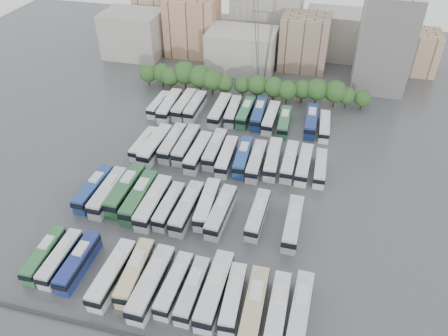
% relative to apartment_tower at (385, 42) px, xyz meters
% --- Properties ---
extents(ground, '(220.00, 220.00, 0.00)m').
position_rel_apartment_tower_xyz_m(ground, '(-34.00, -58.00, -13.00)').
color(ground, '#424447').
rests_on(ground, ground).
extents(tree_line, '(63.91, 7.64, 8.18)m').
position_rel_apartment_tower_xyz_m(tree_line, '(-35.57, -15.87, -8.75)').
color(tree_line, black).
rests_on(tree_line, ground).
extents(city_buildings, '(102.00, 35.00, 20.00)m').
position_rel_apartment_tower_xyz_m(city_buildings, '(-41.46, 13.86, -5.13)').
color(city_buildings, '#9E998E').
rests_on(city_buildings, ground).
extents(apartment_tower, '(14.00, 14.00, 26.00)m').
position_rel_apartment_tower_xyz_m(apartment_tower, '(0.00, 0.00, 0.00)').
color(apartment_tower, silver).
rests_on(apartment_tower, ground).
extents(electricity_pylon, '(9.00, 6.91, 33.83)m').
position_rel_apartment_tower_xyz_m(electricity_pylon, '(-32.00, -8.00, 5.66)').
color(electricity_pylon, slate).
rests_on(electricity_pylon, ground).
extents(bus_r0_s0, '(2.87, 11.16, 3.47)m').
position_rel_apartment_tower_xyz_m(bus_r0_s0, '(-55.32, -81.56, -11.30)').
color(bus_r0_s0, '#2F6F3C').
rests_on(bus_r0_s0, ground).
extents(bus_r0_s1, '(2.49, 11.23, 3.52)m').
position_rel_apartment_tower_xyz_m(bus_r0_s1, '(-52.24, -81.60, -11.27)').
color(bus_r0_s1, silver).
rests_on(bus_r0_s1, ground).
extents(bus_r0_s2, '(2.58, 11.66, 3.65)m').
position_rel_apartment_tower_xyz_m(bus_r0_s2, '(-48.95, -81.62, -11.21)').
color(bus_r0_s2, navy).
rests_on(bus_r0_s2, ground).
extents(bus_r0_s4, '(3.06, 12.77, 3.99)m').
position_rel_apartment_tower_xyz_m(bus_r0_s4, '(-42.33, -82.69, -11.04)').
color(bus_r0_s4, silver).
rests_on(bus_r0_s4, ground).
extents(bus_r0_s5, '(3.29, 12.36, 3.84)m').
position_rel_apartment_tower_xyz_m(bus_r0_s5, '(-38.95, -81.38, -11.11)').
color(bus_r0_s5, beige).
rests_on(bus_r0_s5, ground).
extents(bus_r0_s6, '(3.24, 13.54, 4.23)m').
position_rel_apartment_tower_xyz_m(bus_r0_s6, '(-35.53, -82.88, -10.92)').
color(bus_r0_s6, silver).
rests_on(bus_r0_s6, ground).
extents(bus_r0_s7, '(2.91, 11.58, 3.61)m').
position_rel_apartment_tower_xyz_m(bus_r0_s7, '(-32.13, -82.08, -11.23)').
color(bus_r0_s7, silver).
rests_on(bus_r0_s7, ground).
extents(bus_r0_s8, '(2.66, 11.52, 3.61)m').
position_rel_apartment_tower_xyz_m(bus_r0_s8, '(-29.02, -82.32, -11.23)').
color(bus_r0_s8, silver).
rests_on(bus_r0_s8, ground).
extents(bus_r0_s9, '(3.10, 13.55, 4.24)m').
position_rel_apartment_tower_xyz_m(bus_r0_s9, '(-25.69, -81.72, -10.92)').
color(bus_r0_s9, silver).
rests_on(bus_r0_s9, ground).
extents(bus_r0_s10, '(3.08, 11.65, 3.62)m').
position_rel_apartment_tower_xyz_m(bus_r0_s10, '(-22.67, -82.16, -11.22)').
color(bus_r0_s10, silver).
rests_on(bus_r0_s10, ground).
extents(bus_r0_s11, '(3.16, 12.99, 4.05)m').
position_rel_apartment_tower_xyz_m(bus_r0_s11, '(-19.25, -83.03, -11.01)').
color(bus_r0_s11, '#C2B285').
rests_on(bus_r0_s11, ground).
extents(bus_r0_s12, '(2.73, 12.06, 3.78)m').
position_rel_apartment_tower_xyz_m(bus_r0_s12, '(-15.81, -82.55, -11.15)').
color(bus_r0_s12, silver).
rests_on(bus_r0_s12, ground).
extents(bus_r0_s13, '(3.03, 12.32, 3.84)m').
position_rel_apartment_tower_xyz_m(bus_r0_s13, '(-12.59, -81.75, -11.11)').
color(bus_r0_s13, silver).
rests_on(bus_r0_s13, ground).
extents(bus_r1_s0, '(3.08, 12.30, 3.83)m').
position_rel_apartment_tower_xyz_m(bus_r1_s0, '(-55.39, -64.08, -11.12)').
color(bus_r1_s0, navy).
rests_on(bus_r1_s0, ground).
extents(bus_r1_s1, '(2.80, 12.80, 4.01)m').
position_rel_apartment_tower_xyz_m(bus_r1_s1, '(-52.01, -64.41, -11.03)').
color(bus_r1_s1, silver).
rests_on(bus_r1_s1, ground).
extents(bus_r1_s2, '(3.24, 13.54, 4.23)m').
position_rel_apartment_tower_xyz_m(bus_r1_s2, '(-49.01, -62.94, -10.92)').
color(bus_r1_s2, '#2A6438').
rests_on(bus_r1_s2, ground).
extents(bus_r1_s3, '(2.98, 13.27, 4.16)m').
position_rel_apartment_tower_xyz_m(bus_r1_s3, '(-45.49, -64.29, -10.96)').
color(bus_r1_s3, '#2A6438').
rests_on(bus_r1_s3, ground).
extents(bus_r1_s4, '(3.01, 13.27, 4.15)m').
position_rel_apartment_tower_xyz_m(bus_r1_s4, '(-42.28, -65.14, -10.96)').
color(bus_r1_s4, silver).
rests_on(bus_r1_s4, ground).
extents(bus_r1_s5, '(2.81, 11.52, 3.59)m').
position_rel_apartment_tower_xyz_m(bus_r1_s5, '(-39.15, -65.05, -11.24)').
color(bus_r1_s5, silver).
rests_on(bus_r1_s5, ground).
extents(bus_r1_s6, '(3.15, 12.81, 3.99)m').
position_rel_apartment_tower_xyz_m(bus_r1_s6, '(-35.68, -64.89, -11.04)').
color(bus_r1_s6, silver).
rests_on(bus_r1_s6, ground).
extents(bus_r1_s7, '(3.21, 12.37, 3.85)m').
position_rel_apartment_tower_xyz_m(bus_r1_s7, '(-32.31, -62.89, -11.11)').
color(bus_r1_s7, white).
rests_on(bus_r1_s7, ground).
extents(bus_r1_s8, '(3.36, 12.68, 3.94)m').
position_rel_apartment_tower_xyz_m(bus_r1_s8, '(-29.22, -64.31, -11.06)').
color(bus_r1_s8, silver).
rests_on(bus_r1_s8, ground).
extents(bus_r1_s10, '(2.90, 11.80, 3.68)m').
position_rel_apartment_tower_xyz_m(bus_r1_s10, '(-22.46, -63.25, -11.19)').
color(bus_r1_s10, silver).
rests_on(bus_r1_s10, ground).
extents(bus_r1_s12, '(2.70, 12.36, 3.88)m').
position_rel_apartment_tower_xyz_m(bus_r1_s12, '(-15.88, -64.04, -11.10)').
color(bus_r1_s12, silver).
rests_on(bus_r1_s12, ground).
extents(bus_r2_s1, '(2.93, 11.14, 3.46)m').
position_rel_apartment_tower_xyz_m(bus_r2_s1, '(-52.04, -46.52, -11.30)').
color(bus_r2_s1, white).
rests_on(bus_r2_s1, ground).
extents(bus_r2_s2, '(3.61, 13.53, 4.21)m').
position_rel_apartment_tower_xyz_m(bus_r2_s2, '(-49.05, -46.88, -10.94)').
color(bus_r2_s2, silver).
rests_on(bus_r2_s2, ground).
extents(bus_r2_s3, '(2.80, 12.60, 3.95)m').
position_rel_apartment_tower_xyz_m(bus_r2_s3, '(-45.70, -44.86, -11.06)').
color(bus_r2_s3, silver).
rests_on(bus_r2_s3, ground).
extents(bus_r2_s4, '(2.91, 12.90, 4.04)m').
position_rel_apartment_tower_xyz_m(bus_r2_s4, '(-42.42, -44.82, -11.02)').
color(bus_r2_s4, silver).
rests_on(bus_r2_s4, ground).
extents(bus_r2_s5, '(3.20, 12.86, 4.01)m').
position_rel_apartment_tower_xyz_m(bus_r2_s5, '(-38.87, -47.04, -11.03)').
color(bus_r2_s5, silver).
rests_on(bus_r2_s5, ground).
extents(bus_r2_s6, '(2.75, 12.56, 3.94)m').
position_rel_apartment_tower_xyz_m(bus_r2_s6, '(-35.72, -44.80, -11.07)').
color(bus_r2_s6, silver).
rests_on(bus_r2_s6, ground).
extents(bus_r2_s7, '(2.96, 12.32, 3.85)m').
position_rel_apartment_tower_xyz_m(bus_r2_s7, '(-32.47, -46.91, -11.11)').
color(bus_r2_s7, white).
rests_on(bus_r2_s7, ground).
extents(bus_r2_s8, '(3.18, 12.22, 3.80)m').
position_rel_apartment_tower_xyz_m(bus_r2_s8, '(-29.04, -46.16, -11.13)').
color(bus_r2_s8, navy).
rests_on(bus_r2_s8, ground).
extents(bus_r2_s9, '(2.75, 12.27, 3.84)m').
position_rel_apartment_tower_xyz_m(bus_r2_s9, '(-25.89, -46.90, -11.11)').
color(bus_r2_s9, silver).
rests_on(bus_r2_s9, ground).
extents(bus_r2_s10, '(3.17, 12.62, 3.93)m').
position_rel_apartment_tower_xyz_m(bus_r2_s10, '(-22.56, -45.38, -11.07)').
color(bus_r2_s10, silver).
rests_on(bus_r2_s10, ground).
extents(bus_r2_s11, '(2.66, 12.05, 3.78)m').
position_rel_apartment_tower_xyz_m(bus_r2_s11, '(-18.96, -45.29, -11.14)').
color(bus_r2_s11, silver).
rests_on(bus_r2_s11, ground).
extents(bus_r2_s12, '(2.86, 12.00, 3.75)m').
position_rel_apartment_tower_xyz_m(bus_r2_s12, '(-15.81, -45.56, -11.16)').
color(bus_r2_s12, silver).
rests_on(bus_r2_s12, ground).
extents(bus_r2_s13, '(2.64, 11.05, 3.45)m').
position_rel_apartment_tower_xyz_m(bus_r2_s13, '(-12.38, -45.81, -11.31)').
color(bus_r2_s13, silver).
rests_on(bus_r2_s13, ground).
extents(bus_r3_s0, '(2.72, 10.87, 3.39)m').
position_rel_apartment_tower_xyz_m(bus_r3_s0, '(-55.41, -28.48, -11.34)').
color(bus_r3_s0, silver).
rests_on(bus_r3_s0, ground).
extents(bus_r3_s1, '(3.22, 13.27, 4.14)m').
position_rel_apartment_tower_xyz_m(bus_r3_s1, '(-52.18, -28.91, -10.97)').
color(bus_r3_s1, silver).
rests_on(bus_r3_s1, ground).
extents(bus_r3_s2, '(3.08, 12.81, 4.00)m').
position_rel_apartment_tower_xyz_m(bus_r3_s2, '(-48.72, -27.34, -11.04)').
color(bus_r3_s2, silver).
rests_on(bus_r3_s2, ground).
extents(bus_r3_s3, '(2.83, 12.28, 3.84)m').
position_rel_apartment_tower_xyz_m(bus_r3_s3, '(-45.73, -27.35, -11.11)').
color(bus_r3_s3, silver).
rests_on(bus_r3_s3, ground).
extents(bus_r3_s5, '(3.01, 13.26, 4.15)m').
position_rel_apartment_tower_xyz_m(bus_r3_s5, '(-38.96, -28.09, -10.96)').
color(bus_r3_s5, silver).
rests_on(bus_r3_s5, ground).
extents(bus_r3_s6, '(3.08, 11.95, 3.72)m').
position_rel_apartment_tower_xyz_m(bus_r3_s6, '(-35.72, -27.27, -11.17)').
color(bus_r3_s6, silver).
rests_on(bus_r3_s6, ground).
extents(bus_r3_s7, '(2.82, 12.03, 3.76)m').
position_rel_apartment_tower_xyz_m(bus_r3_s7, '(-32.47, -27.16, -11.15)').
color(bus_r3_s7, '#2F6D45').
rests_on(bus_r3_s7, ground).
extents(bus_r3_s8, '(3.12, 12.54, 3.91)m').
position_rel_apartment_tower_xyz_m(bus_r3_s8, '(-29.12, -27.02, -11.08)').
color(bus_r3_s8, navy).
rests_on(bus_r3_s8, ground).
extents(bus_r3_s9, '(2.90, 12.33, 3.86)m').
position_rel_apartment_tower_xyz_m(bus_r3_s9, '(-25.82, -28.24, -11.11)').
color(bus_r3_s9, silver).
rests_on(bus_r3_s9, ground).
extents(bus_r3_s10, '(2.99, 11.70, 3.64)m').
position_rel_apartment_tower_xyz_m(bus_r3_s10, '(-22.34, -29.19, -11.21)').
color(bus_r3_s10, '#2E6C42').
rests_on(bus_r3_s10, ground).
extents(bus_r3_s12, '(3.02, 12.69, 3.96)m').
position_rel_apartment_tower_xyz_m(bus_r3_s12, '(-16.01, -27.33, -11.05)').
color(bus_r3_s12, navy).
rests_on(bus_r3_s12, ground).
extents(bus_r3_s13, '(2.90, 11.26, 3.50)m').
position_rel_apartment_tower_xyz_m(bus_r3_s13, '(-12.68, -28.66, -11.28)').
color(bus_r3_s13, silver).
rests_on(bus_r3_s13, ground).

